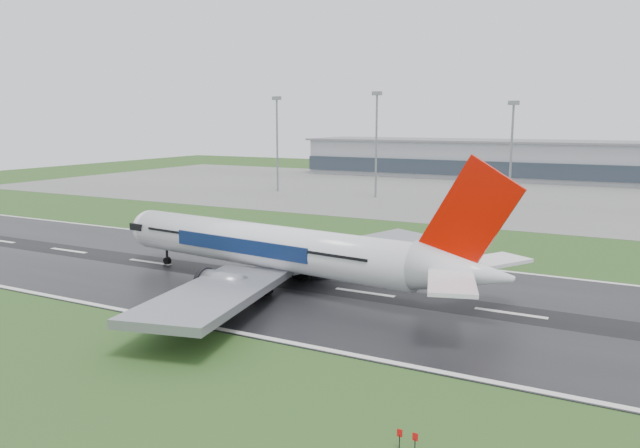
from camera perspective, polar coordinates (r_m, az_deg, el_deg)
The scene contains 8 objects.
ground at distance 81.20m, azimuth 17.36°, elevation -8.01°, with size 520.00×520.00×0.00m, color #24481A.
runway at distance 81.18m, azimuth 17.37°, elevation -7.98°, with size 400.00×45.00×0.10m, color black.
apron at distance 203.28m, azimuth 23.88°, elevation 2.07°, with size 400.00×130.00×0.08m, color slate.
terminal at distance 262.28m, azimuth 24.96°, elevation 5.17°, with size 240.00×36.00×15.00m, color gray.
main_airliner at distance 87.03m, azimuth -3.00°, elevation 0.16°, with size 64.84×61.75×19.14m, color white, non-canonical shape.
floodmast_0 at distance 207.69m, azimuth -4.02°, elevation 7.25°, with size 0.64×0.64×30.60m, color gray.
floodmast_1 at distance 191.20m, azimuth 5.27°, elevation 7.16°, with size 0.64×0.64×31.47m, color gray.
floodmast_2 at distance 179.68m, azimuth 17.40°, elevation 6.06°, with size 0.64×0.64×28.11m, color gray.
Camera 1 is at (13.13, -76.43, 24.08)m, focal length 34.28 mm.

